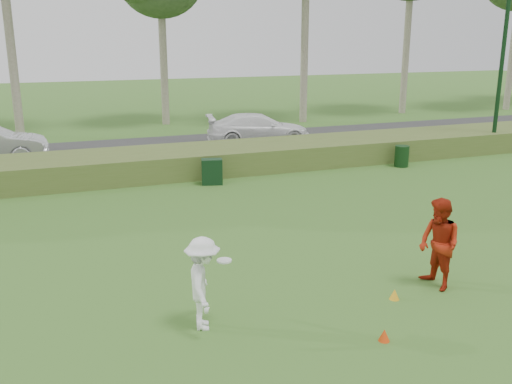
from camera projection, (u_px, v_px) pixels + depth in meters
name	position (u px, v px, depth m)	size (l,w,h in m)	color
ground	(329.00, 308.00, 11.01)	(120.00, 120.00, 0.00)	#336622
reed_strip	(182.00, 161.00, 21.72)	(80.00, 3.00, 0.90)	#4A6227
park_road	(157.00, 148.00, 26.35)	(80.00, 6.00, 0.06)	#2D2D2D
lamp_post	(506.00, 23.00, 24.19)	(0.70, 0.70, 8.18)	black
player_white	(203.00, 283.00, 10.08)	(0.97, 1.22, 1.71)	white
player_red	(439.00, 244.00, 11.69)	(0.93, 0.72, 1.91)	#A6220E
cone_orange	(384.00, 335.00, 9.81)	(0.20, 0.20, 0.22)	#F0410C
cone_yellow	(394.00, 294.00, 11.36)	(0.20, 0.20, 0.22)	#F8A91A
utility_cabinet	(212.00, 172.00, 20.06)	(0.72, 0.45, 0.90)	black
trash_bin	(402.00, 156.00, 22.77)	(0.56, 0.56, 0.84)	black
car_right	(258.00, 129.00, 27.24)	(2.00, 4.91, 1.43)	white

